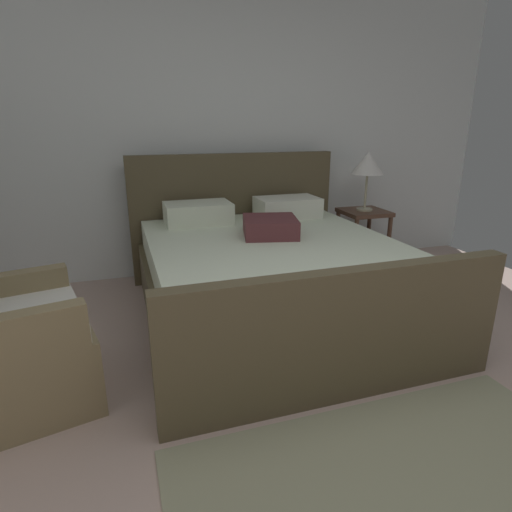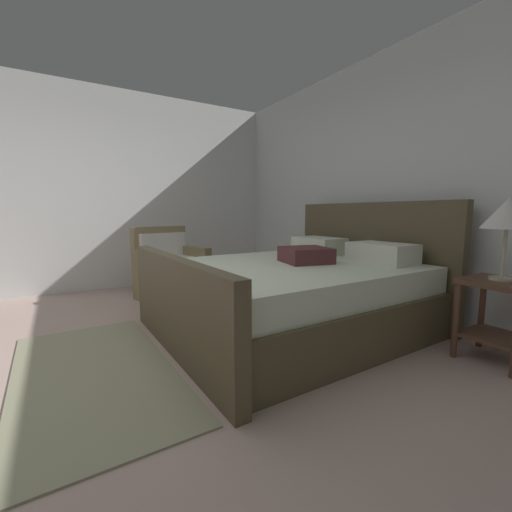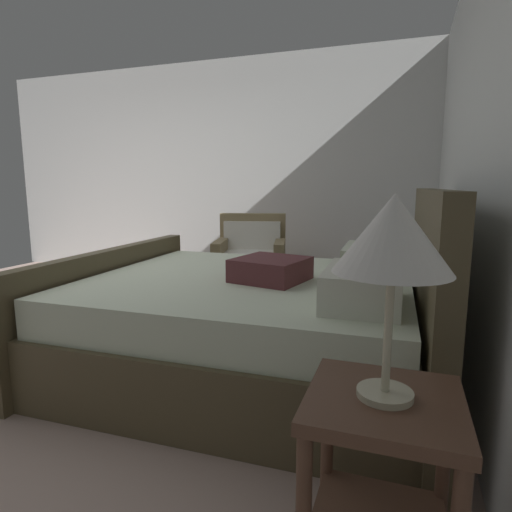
# 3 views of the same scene
# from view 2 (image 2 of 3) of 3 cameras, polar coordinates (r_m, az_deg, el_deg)

# --- Properties ---
(ground_plane) EXTENTS (5.43, 5.90, 0.02)m
(ground_plane) POSITION_cam_2_polar(r_m,az_deg,el_deg) (2.57, -27.13, -18.32)
(ground_plane) COLOR #B69B8F
(wall_back) EXTENTS (5.55, 0.12, 2.77)m
(wall_back) POSITION_cam_2_polar(r_m,az_deg,el_deg) (3.90, 22.43, 11.48)
(wall_back) COLOR silver
(wall_back) RESTS_ON ground
(wall_side_left) EXTENTS (0.12, 6.02, 2.77)m
(wall_side_left) POSITION_cam_2_polar(r_m,az_deg,el_deg) (5.12, -30.42, 9.94)
(wall_side_left) COLOR silver
(wall_side_left) RESTS_ON ground
(bed) EXTENTS (2.01, 2.26, 1.18)m
(bed) POSITION_cam_2_polar(r_m,az_deg,el_deg) (3.09, 6.64, -6.20)
(bed) COLOR brown
(bed) RESTS_ON ground
(nightstand_right) EXTENTS (0.44, 0.44, 0.60)m
(nightstand_right) POSITION_cam_2_polar(r_m,az_deg,el_deg) (2.96, 36.38, -7.10)
(nightstand_right) COLOR brown
(nightstand_right) RESTS_ON ground
(table_lamp_right) EXTENTS (0.33, 0.33, 0.58)m
(table_lamp_right) POSITION_cam_2_polar(r_m,az_deg,el_deg) (2.89, 37.39, 5.68)
(table_lamp_right) COLOR #B7B293
(table_lamp_right) RESTS_ON nightstand_right
(armchair) EXTENTS (0.88, 0.88, 0.90)m
(armchair) POSITION_cam_2_polar(r_m,az_deg,el_deg) (4.28, -14.49, -2.55)
(armchair) COLOR #857350
(armchair) RESTS_ON ground
(area_rug) EXTENTS (1.97, 0.99, 0.01)m
(area_rug) POSITION_cam_2_polar(r_m,az_deg,el_deg) (2.60, -26.12, -17.58)
(area_rug) COLOR gray
(area_rug) RESTS_ON ground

